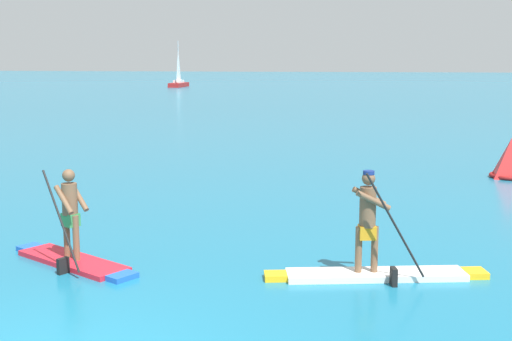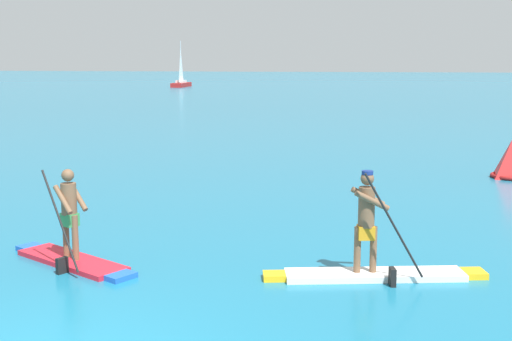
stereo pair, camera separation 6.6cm
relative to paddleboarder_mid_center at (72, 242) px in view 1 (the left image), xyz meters
name	(u,v)px [view 1 (the left image)]	position (x,y,z in m)	size (l,w,h in m)	color
paddleboarder_mid_center	(72,242)	(0.00, 0.00, 0.00)	(2.80, 1.66, 1.73)	red
paddleboarder_far_right	(374,255)	(5.06, 0.42, 0.00)	(3.53, 1.33, 1.81)	white
race_marker_buoy	(511,160)	(8.50, 10.74, 0.17)	(1.40, 1.40, 1.24)	red
sailboat_left_horizon	(179,81)	(-25.53, 76.53, 0.40)	(1.88, 5.74, 6.24)	#A51E1E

